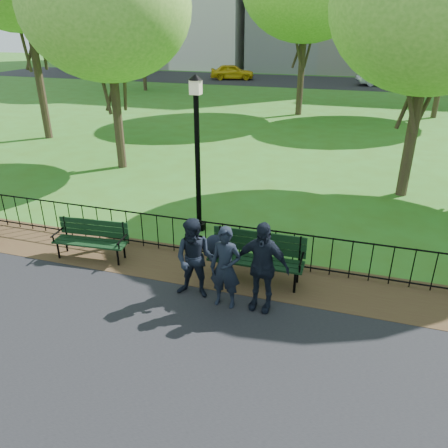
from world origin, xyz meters
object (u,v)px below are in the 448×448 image
(tree_far_w, at_px, (139,2))
(taxi, at_px, (232,72))
(park_bench_left_a, at_px, (92,235))
(person_right, at_px, (261,266))
(person_mid, at_px, (195,259))
(tree_near_w, at_px, (106,7))
(tree_near_e, at_px, (435,4))
(park_bench_main, at_px, (239,249))
(lamppost, at_px, (197,151))
(sedan_dark, at_px, (442,78))
(person_left, at_px, (225,268))
(sedan_silver, at_px, (386,76))

(tree_far_w, height_order, taxi, tree_far_w)
(park_bench_left_a, bearing_deg, tree_far_w, 109.31)
(person_right, bearing_deg, person_mid, -175.21)
(park_bench_left_a, relative_size, tree_near_w, 0.22)
(tree_near_w, xyz_separation_m, tree_near_e, (9.79, 0.06, -0.01))
(park_bench_main, height_order, tree_near_w, tree_near_w)
(tree_far_w, distance_m, person_right, 29.95)
(tree_far_w, xyz_separation_m, taxi, (4.56, 8.66, -5.53))
(lamppost, bearing_deg, park_bench_left_a, -130.95)
(person_right, distance_m, sedan_dark, 35.10)
(park_bench_left_a, distance_m, taxi, 33.80)
(person_left, xyz_separation_m, taxi, (-9.88, 34.09, -0.13))
(park_bench_main, xyz_separation_m, tree_near_w, (-6.24, 6.22, 4.68))
(person_left, height_order, sedan_silver, person_left)
(tree_near_e, bearing_deg, tree_far_w, 134.70)
(person_mid, bearing_deg, tree_near_e, 58.58)
(park_bench_main, relative_size, person_mid, 1.25)
(park_bench_left_a, distance_m, tree_near_e, 10.61)
(person_left, xyz_separation_m, sedan_dark, (7.98, 34.45, -0.10))
(tree_near_w, xyz_separation_m, tree_far_w, (-8.18, 18.22, 0.85))
(person_right, bearing_deg, tree_near_e, 72.98)
(taxi, height_order, sedan_silver, sedan_silver)
(tree_near_w, relative_size, tree_near_e, 1.00)
(lamppost, relative_size, tree_near_e, 0.50)
(lamppost, relative_size, tree_far_w, 0.43)
(sedan_dark, bearing_deg, taxi, 102.31)
(tree_near_w, bearing_deg, taxi, 97.66)
(person_mid, relative_size, person_right, 0.92)
(taxi, distance_m, sedan_silver, 13.49)
(tree_near_w, distance_m, sedan_dark, 31.08)
(tree_far_w, bearing_deg, park_bench_left_a, -65.88)
(person_right, bearing_deg, taxi, 112.15)
(tree_near_e, distance_m, person_mid, 9.44)
(tree_near_w, height_order, sedan_dark, tree_near_w)
(park_bench_left_a, bearing_deg, person_mid, -20.38)
(person_mid, bearing_deg, tree_near_w, 127.27)
(tree_far_w, bearing_deg, sedan_silver, 25.20)
(sedan_silver, bearing_deg, park_bench_main, 158.14)
(park_bench_main, distance_m, tree_near_e, 8.59)
(park_bench_left_a, bearing_deg, sedan_silver, 73.10)
(park_bench_main, xyz_separation_m, person_left, (0.02, -0.99, 0.13))
(lamppost, distance_m, sedan_silver, 31.40)
(tree_near_w, height_order, person_mid, tree_near_w)
(park_bench_main, height_order, person_mid, person_mid)
(lamppost, relative_size, person_right, 2.19)
(tree_near_e, bearing_deg, sedan_silver, 89.83)
(park_bench_main, bearing_deg, tree_far_w, 120.29)
(tree_far_w, xyz_separation_m, sedan_dark, (22.42, 9.02, -5.51))
(lamppost, distance_m, person_left, 3.65)
(person_left, relative_size, sedan_silver, 0.34)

